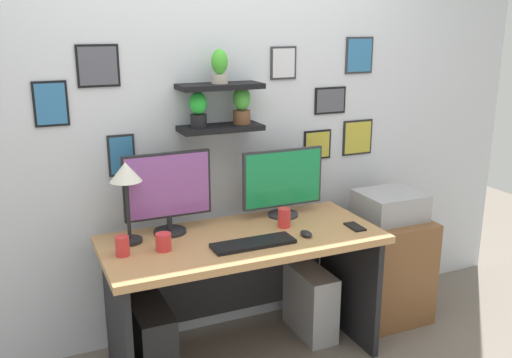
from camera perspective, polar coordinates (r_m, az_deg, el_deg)
name	(u,v)px	position (r m, az deg, el deg)	size (l,w,h in m)	color
ground_plane	(244,357)	(3.40, -1.26, -17.68)	(8.00, 8.00, 0.00)	#70665B
back_wall_assembly	(214,114)	(3.29, -4.30, 6.60)	(4.40, 0.24, 2.70)	silver
desk	(239,269)	(3.18, -1.69, -9.10)	(1.51, 0.68, 0.75)	tan
monitor_left	(168,190)	(3.07, -8.96, -1.15)	(0.48, 0.18, 0.45)	black
monitor_right	(283,182)	(3.31, 2.75, -0.30)	(0.51, 0.18, 0.41)	#2D2D33
keyboard	(253,243)	(2.93, -0.30, -6.56)	(0.44, 0.14, 0.02)	black
computer_mouse	(306,234)	(3.06, 5.12, -5.56)	(0.06, 0.09, 0.03)	black
desk_lamp	(126,181)	(2.94, -13.06, -0.19)	(0.16, 0.16, 0.43)	black
cell_phone	(355,227)	(3.22, 10.03, -4.80)	(0.07, 0.14, 0.01)	black
coffee_mug	(163,242)	(2.89, -9.39, -6.34)	(0.08, 0.08, 0.09)	red
pen_cup	(122,246)	(2.87, -13.43, -6.66)	(0.07, 0.07, 0.10)	red
water_cup	(284,218)	(3.17, 2.88, -3.95)	(0.07, 0.07, 0.11)	red
drawer_cabinet	(386,267)	(3.79, 13.07, -8.67)	(0.44, 0.50, 0.67)	brown
printer	(390,205)	(3.64, 13.47, -2.63)	(0.38, 0.34, 0.17)	#9E9EA3
computer_tower_left	(153,346)	(3.13, -10.48, -16.35)	(0.18, 0.40, 0.45)	black
computer_tower_right	(310,302)	(3.55, 5.53, -12.31)	(0.18, 0.40, 0.42)	#99999E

